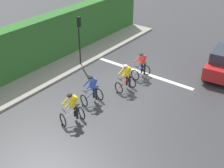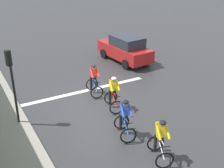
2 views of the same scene
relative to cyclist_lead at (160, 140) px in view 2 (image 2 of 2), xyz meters
The scene contains 9 objects.
ground_plane 5.09m from the cyclist_lead, 90.38° to the right, with size 80.00×80.00×0.00m, color #333335.
sidewalk_kerb 5.83m from the cyclist_lead, 31.56° to the right, with size 2.80×21.60×0.12m, color gray.
road_marking_stop_line 6.51m from the cyclist_lead, 90.29° to the right, with size 7.00×0.30×0.01m, color silver.
cyclist_lead is the anchor object (origin of this frame).
cyclist_second 1.91m from the cyclist_lead, 79.78° to the right, with size 0.95×1.22×1.66m.
cyclist_mid 4.08m from the cyclist_lead, 95.06° to the right, with size 0.92×1.21×1.66m.
cyclist_fourth 5.91m from the cyclist_lead, 92.36° to the right, with size 0.88×1.19×1.66m.
car_red 10.28m from the cyclist_lead, 114.34° to the right, with size 2.18×4.24×1.76m.
traffic_light_near_crossing 6.45m from the cyclist_lead, 51.36° to the right, with size 0.24×0.31×3.34m.
Camera 2 is at (5.78, 11.84, 7.03)m, focal length 47.73 mm.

